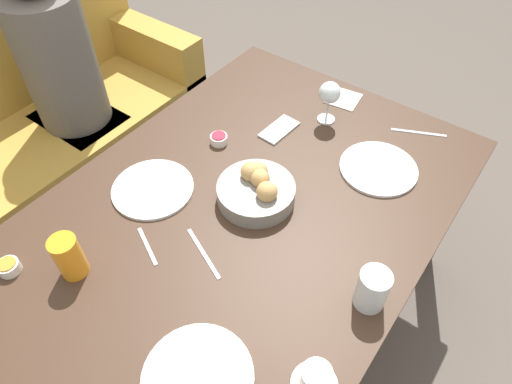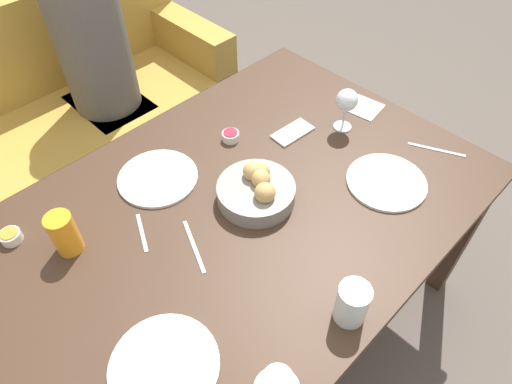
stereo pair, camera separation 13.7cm
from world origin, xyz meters
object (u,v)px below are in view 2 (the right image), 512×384
(plate_near_right, at_px, (386,182))
(wine_glass, at_px, (347,101))
(juice_glass, at_px, (64,234))
(jam_bowl_honey, at_px, (11,236))
(cell_phone, at_px, (293,132))
(plate_far_center, at_px, (158,178))
(seated_person, at_px, (105,87))
(water_tumbler, at_px, (352,303))
(napkin, at_px, (364,107))
(bread_basket, at_px, (257,190))
(fork_silver, at_px, (194,246))
(jam_bowl_berry, at_px, (231,136))
(couch, at_px, (69,124))
(spoon_coffee, at_px, (142,233))
(knife_silver, at_px, (436,150))
(plate_near_left, at_px, (164,366))

(plate_near_right, height_order, wine_glass, wine_glass)
(juice_glass, height_order, jam_bowl_honey, juice_glass)
(cell_phone, bearing_deg, plate_far_center, 161.81)
(seated_person, distance_m, water_tumbler, 1.55)
(wine_glass, relative_size, cell_phone, 1.01)
(water_tumbler, xyz_separation_m, napkin, (0.71, 0.47, -0.06))
(water_tumbler, bearing_deg, plate_near_right, 23.30)
(bread_basket, height_order, juice_glass, juice_glass)
(fork_silver, bearing_deg, jam_bowl_berry, 34.23)
(napkin, distance_m, cell_phone, 0.31)
(juice_glass, bearing_deg, seated_person, 54.95)
(juice_glass, height_order, water_tumbler, juice_glass)
(couch, relative_size, bread_basket, 6.49)
(wine_glass, relative_size, spoon_coffee, 1.17)
(plate_near_right, distance_m, fork_silver, 0.63)
(bread_basket, relative_size, water_tumbler, 2.01)
(seated_person, height_order, plate_far_center, seated_person)
(knife_silver, bearing_deg, spoon_coffee, 155.58)
(seated_person, distance_m, juice_glass, 1.06)
(seated_person, xyz_separation_m, jam_bowl_honey, (-0.70, -0.71, 0.19))
(plate_near_right, xyz_separation_m, knife_silver, (0.25, -0.03, -0.00))
(cell_phone, bearing_deg, fork_silver, -166.92)
(water_tumbler, xyz_separation_m, jam_bowl_berry, (0.24, 0.69, -0.04))
(seated_person, bearing_deg, spoon_coffee, -114.22)
(plate_near_left, distance_m, fork_silver, 0.34)
(jam_bowl_honey, bearing_deg, seated_person, 45.32)
(jam_bowl_berry, xyz_separation_m, cell_phone, (0.18, -0.13, -0.01))
(couch, height_order, jam_bowl_honey, couch)
(cell_phone, bearing_deg, wine_glass, -34.42)
(plate_far_center, height_order, cell_phone, plate_far_center)
(bread_basket, relative_size, spoon_coffee, 1.78)
(jam_bowl_berry, xyz_separation_m, spoon_coffee, (-0.45, -0.12, -0.01))
(jam_bowl_honey, height_order, spoon_coffee, jam_bowl_honey)
(seated_person, height_order, fork_silver, seated_person)
(plate_near_right, relative_size, spoon_coffee, 1.88)
(plate_far_center, relative_size, juice_glass, 1.94)
(plate_far_center, height_order, jam_bowl_honey, jam_bowl_honey)
(plate_near_right, bearing_deg, plate_near_left, 178.18)
(plate_far_center, bearing_deg, plate_near_right, -46.32)
(plate_near_right, distance_m, juice_glass, 0.96)
(bread_basket, xyz_separation_m, cell_phone, (0.30, 0.13, -0.03))
(plate_far_center, distance_m, fork_silver, 0.30)
(plate_far_center, distance_m, napkin, 0.80)
(bread_basket, relative_size, napkin, 1.78)
(plate_near_left, distance_m, jam_bowl_berry, 0.80)
(spoon_coffee, bearing_deg, knife_silver, -24.42)
(fork_silver, relative_size, spoon_coffee, 1.34)
(napkin, xyz_separation_m, cell_phone, (-0.30, 0.09, 0.00))
(jam_bowl_berry, distance_m, napkin, 0.52)
(knife_silver, bearing_deg, bread_basket, 154.67)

